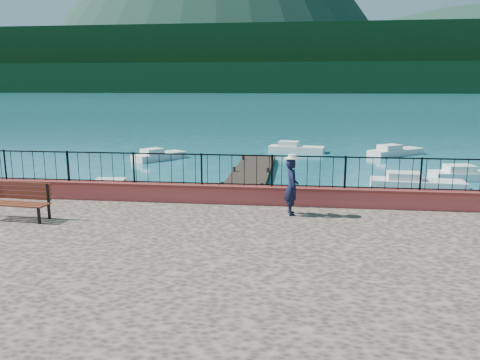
% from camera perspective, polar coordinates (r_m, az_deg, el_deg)
% --- Properties ---
extents(ground, '(2000.00, 2000.00, 0.00)m').
position_cam_1_polar(ground, '(11.50, 4.21, -13.46)').
color(ground, '#19596B').
rests_on(ground, ground).
extents(parapet, '(28.00, 0.46, 0.58)m').
position_cam_1_polar(parapet, '(14.51, 5.06, -1.91)').
color(parapet, '#B84242').
rests_on(parapet, promenade).
extents(railing, '(27.00, 0.05, 0.95)m').
position_cam_1_polar(railing, '(14.36, 5.12, 1.06)').
color(railing, black).
rests_on(railing, parapet).
extents(dock, '(2.00, 16.00, 0.30)m').
position_cam_1_polar(dock, '(23.03, 0.81, -0.25)').
color(dock, '#2D231C').
rests_on(dock, ground).
extents(far_forest, '(900.00, 60.00, 18.00)m').
position_cam_1_polar(far_forest, '(310.44, 7.19, 12.20)').
color(far_forest, black).
rests_on(far_forest, ground).
extents(foothills, '(900.00, 120.00, 44.00)m').
position_cam_1_polar(foothills, '(370.81, 7.26, 14.08)').
color(foothills, black).
rests_on(foothills, ground).
extents(park_bench, '(1.85, 0.73, 1.01)m').
position_cam_1_polar(park_bench, '(14.27, -25.46, -3.19)').
color(park_bench, black).
rests_on(park_bench, promenade).
extents(person, '(0.50, 0.66, 1.62)m').
position_cam_1_polar(person, '(13.35, 6.31, -0.82)').
color(person, black).
rests_on(person, promenade).
extents(hat, '(0.44, 0.44, 0.12)m').
position_cam_1_polar(hat, '(13.19, 6.40, 2.88)').
color(hat, white).
rests_on(hat, person).
extents(boat_0, '(3.86, 1.89, 0.80)m').
position_cam_1_polar(boat_0, '(21.28, -14.08, -0.90)').
color(boat_0, silver).
rests_on(boat_0, ground).
extents(boat_1, '(4.34, 1.62, 0.80)m').
position_cam_1_polar(boat_1, '(23.72, 20.82, -0.06)').
color(boat_1, silver).
rests_on(boat_1, ground).
extents(boat_2, '(4.07, 1.78, 0.80)m').
position_cam_1_polar(boat_2, '(27.09, 26.30, 0.86)').
color(boat_2, silver).
rests_on(boat_2, ground).
extents(boat_3, '(3.20, 3.65, 0.80)m').
position_cam_1_polar(boat_3, '(31.42, -9.83, 3.21)').
color(boat_3, silver).
rests_on(boat_3, ground).
extents(boat_4, '(4.15, 1.96, 0.80)m').
position_cam_1_polar(boat_4, '(34.73, 6.91, 4.07)').
color(boat_4, silver).
rests_on(boat_4, ground).
extents(boat_5, '(4.24, 3.66, 0.80)m').
position_cam_1_polar(boat_5, '(34.69, 18.49, 3.56)').
color(boat_5, silver).
rests_on(boat_5, ground).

